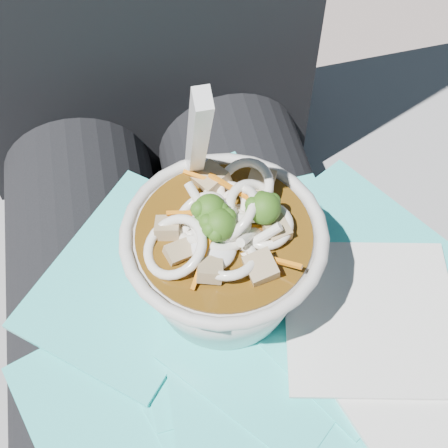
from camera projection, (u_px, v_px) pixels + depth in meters
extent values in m
cube|color=gray|center=(182.00, 340.00, 0.88)|extent=(1.02, 0.55, 0.45)
cylinder|color=black|center=(100.00, 371.00, 0.53)|extent=(0.15, 0.48, 0.15)
cylinder|color=black|center=(283.00, 335.00, 0.55)|extent=(0.15, 0.48, 0.15)
cube|color=#32D2CF|center=(242.00, 307.00, 0.48)|extent=(0.15, 0.14, 0.00)
cube|color=#32D2CF|center=(171.00, 416.00, 0.43)|extent=(0.23, 0.24, 0.00)
cube|color=#32D2CF|center=(224.00, 335.00, 0.47)|extent=(0.20, 0.22, 0.00)
cube|color=#32D2CF|center=(245.00, 287.00, 0.49)|extent=(0.19, 0.20, 0.00)
cube|color=#32D2CF|center=(197.00, 217.00, 0.52)|extent=(0.14, 0.13, 0.00)
cube|color=#32D2CF|center=(189.00, 280.00, 0.49)|extent=(0.23, 0.22, 0.00)
cube|color=#32D2CF|center=(137.00, 275.00, 0.49)|extent=(0.21, 0.21, 0.00)
cube|color=#32D2CF|center=(266.00, 369.00, 0.44)|extent=(0.15, 0.19, 0.00)
cube|color=#32D2CF|center=(282.00, 338.00, 0.45)|extent=(0.19, 0.19, 0.00)
cube|color=#32D2CF|center=(346.00, 281.00, 0.48)|extent=(0.24, 0.23, 0.00)
cube|color=white|center=(412.00, 369.00, 0.43)|extent=(0.15, 0.15, 0.00)
cube|color=white|center=(371.00, 315.00, 0.45)|extent=(0.15, 0.15, 0.00)
torus|color=silver|center=(224.00, 234.00, 0.41)|extent=(0.14, 0.14, 0.01)
cylinder|color=#4D300B|center=(224.00, 237.00, 0.41)|extent=(0.12, 0.12, 0.01)
torus|color=white|center=(236.00, 210.00, 0.42)|extent=(0.06, 0.05, 0.04)
torus|color=white|center=(202.00, 238.00, 0.41)|extent=(0.03, 0.03, 0.02)
torus|color=white|center=(266.00, 226.00, 0.41)|extent=(0.04, 0.04, 0.01)
torus|color=white|center=(175.00, 247.00, 0.40)|extent=(0.06, 0.06, 0.03)
torus|color=white|center=(224.00, 208.00, 0.42)|extent=(0.04, 0.05, 0.03)
torus|color=white|center=(245.00, 187.00, 0.42)|extent=(0.05, 0.05, 0.03)
torus|color=white|center=(220.00, 235.00, 0.41)|extent=(0.04, 0.04, 0.03)
torus|color=white|center=(229.00, 260.00, 0.39)|extent=(0.05, 0.05, 0.02)
torus|color=white|center=(200.00, 218.00, 0.41)|extent=(0.05, 0.05, 0.03)
torus|color=white|center=(231.00, 214.00, 0.41)|extent=(0.05, 0.06, 0.05)
torus|color=white|center=(240.00, 232.00, 0.41)|extent=(0.06, 0.06, 0.01)
torus|color=white|center=(254.00, 210.00, 0.41)|extent=(0.05, 0.05, 0.04)
torus|color=white|center=(229.00, 225.00, 0.41)|extent=(0.04, 0.04, 0.01)
torus|color=white|center=(220.00, 229.00, 0.40)|extent=(0.04, 0.04, 0.02)
cylinder|color=white|center=(250.00, 235.00, 0.40)|extent=(0.02, 0.03, 0.02)
cylinder|color=white|center=(203.00, 227.00, 0.41)|extent=(0.03, 0.03, 0.01)
cylinder|color=white|center=(214.00, 207.00, 0.41)|extent=(0.03, 0.03, 0.02)
cylinder|color=white|center=(259.00, 239.00, 0.40)|extent=(0.03, 0.01, 0.02)
cylinder|color=white|center=(200.00, 230.00, 0.40)|extent=(0.03, 0.01, 0.03)
cylinder|color=white|center=(200.00, 205.00, 0.42)|extent=(0.02, 0.03, 0.02)
cylinder|color=white|center=(202.00, 205.00, 0.42)|extent=(0.02, 0.03, 0.01)
cylinder|color=#709749|center=(263.00, 219.00, 0.41)|extent=(0.01, 0.01, 0.01)
sphere|color=#235312|center=(264.00, 208.00, 0.40)|extent=(0.02, 0.02, 0.02)
sphere|color=#235312|center=(253.00, 205.00, 0.40)|extent=(0.01, 0.01, 0.01)
sphere|color=#235312|center=(272.00, 201.00, 0.40)|extent=(0.01, 0.01, 0.01)
sphere|color=#235312|center=(262.00, 199.00, 0.40)|extent=(0.01, 0.01, 0.01)
sphere|color=#235312|center=(254.00, 211.00, 0.40)|extent=(0.01, 0.01, 0.01)
cylinder|color=#709749|center=(210.00, 221.00, 0.41)|extent=(0.01, 0.01, 0.01)
sphere|color=#235312|center=(210.00, 210.00, 0.40)|extent=(0.02, 0.02, 0.02)
sphere|color=#235312|center=(214.00, 215.00, 0.39)|extent=(0.01, 0.01, 0.01)
sphere|color=#235312|center=(221.00, 210.00, 0.40)|extent=(0.01, 0.01, 0.01)
sphere|color=#235312|center=(206.00, 218.00, 0.39)|extent=(0.01, 0.01, 0.01)
sphere|color=#235312|center=(199.00, 209.00, 0.40)|extent=(0.01, 0.01, 0.01)
cylinder|color=#709749|center=(219.00, 235.00, 0.40)|extent=(0.01, 0.01, 0.01)
sphere|color=#235312|center=(219.00, 225.00, 0.39)|extent=(0.02, 0.02, 0.02)
sphere|color=#235312|center=(210.00, 229.00, 0.39)|extent=(0.01, 0.01, 0.01)
sphere|color=#235312|center=(208.00, 222.00, 0.39)|extent=(0.01, 0.01, 0.01)
sphere|color=#235312|center=(228.00, 216.00, 0.39)|extent=(0.01, 0.01, 0.01)
sphere|color=#235312|center=(216.00, 233.00, 0.39)|extent=(0.01, 0.01, 0.01)
cube|color=orange|center=(193.00, 213.00, 0.41)|extent=(0.04, 0.01, 0.01)
cube|color=orange|center=(234.00, 189.00, 0.42)|extent=(0.03, 0.03, 0.00)
cube|color=orange|center=(274.00, 260.00, 0.39)|extent=(0.03, 0.02, 0.01)
cube|color=orange|center=(239.00, 227.00, 0.41)|extent=(0.03, 0.01, 0.00)
cube|color=orange|center=(214.00, 182.00, 0.42)|extent=(0.04, 0.02, 0.01)
cube|color=orange|center=(205.00, 253.00, 0.39)|extent=(0.03, 0.04, 0.02)
cube|color=#977B55|center=(277.00, 230.00, 0.41)|extent=(0.02, 0.02, 0.01)
cube|color=#977B55|center=(261.00, 183.00, 0.43)|extent=(0.03, 0.03, 0.02)
cube|color=#977B55|center=(211.00, 179.00, 0.43)|extent=(0.03, 0.03, 0.02)
cube|color=#977B55|center=(168.00, 228.00, 0.41)|extent=(0.02, 0.02, 0.01)
cube|color=#977B55|center=(178.00, 253.00, 0.40)|extent=(0.02, 0.02, 0.01)
cube|color=#977B55|center=(210.00, 270.00, 0.39)|extent=(0.02, 0.02, 0.02)
cube|color=#977B55|center=(261.00, 267.00, 0.39)|extent=(0.02, 0.02, 0.02)
ellipsoid|color=white|center=(213.00, 244.00, 0.40)|extent=(0.03, 0.04, 0.01)
cube|color=white|center=(197.00, 139.00, 0.38)|extent=(0.01, 0.07, 0.12)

